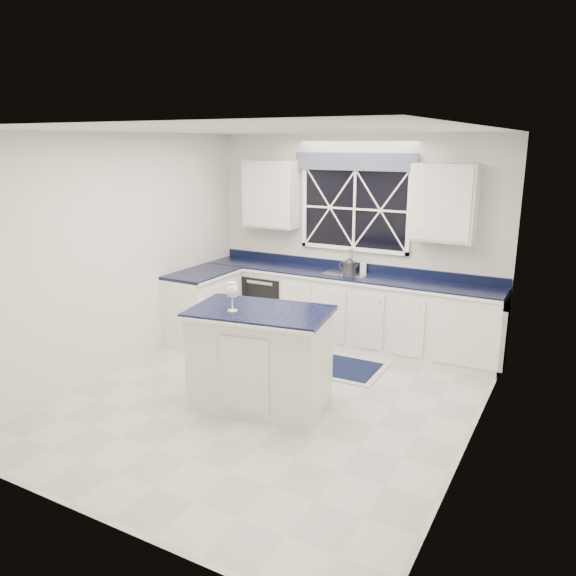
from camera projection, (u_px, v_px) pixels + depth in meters
The scene contains 13 objects.
ground at pixel (269, 399), 5.84m from camera, with size 4.50×4.50×0.00m, color #BABAB5.
back_wall at pixel (355, 239), 7.41m from camera, with size 4.00×0.10×2.70m, color silver.
base_cabinets at pixel (316, 310), 7.39m from camera, with size 3.99×1.60×0.90m.
countertop at pixel (345, 275), 7.26m from camera, with size 3.98×0.64×0.04m, color black.
dishwasher at pixel (272, 302), 7.90m from camera, with size 0.60×0.58×0.82m, color black.
window at pixel (355, 203), 7.24m from camera, with size 1.65×0.09×1.26m.
upper_cabinets at pixel (351, 198), 7.12m from camera, with size 3.10×0.34×0.90m.
faucet at pixel (351, 259), 7.38m from camera, with size 0.05×0.20×0.30m.
island at pixel (261, 358), 5.59m from camera, with size 1.46×1.02×1.01m.
rug at pixel (330, 365), 6.69m from camera, with size 1.29×0.79×0.02m.
kettle at pixel (349, 265), 7.31m from camera, with size 0.28×0.18×0.20m.
wine_glass at pixel (232, 291), 5.37m from camera, with size 0.12×0.12×0.29m.
soap_bottle at pixel (363, 265), 7.33m from camera, with size 0.08×0.08×0.17m, color silver.
Camera 1 is at (2.74, -4.60, 2.59)m, focal length 35.00 mm.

